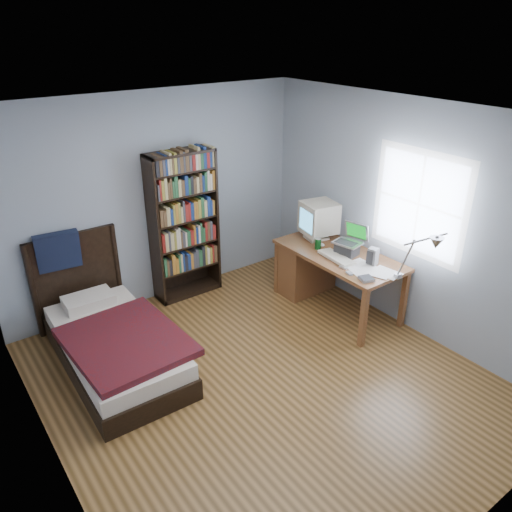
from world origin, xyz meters
The scene contains 14 objects.
room centered at (0.03, 0.00, 1.25)m, with size 4.20×4.24×2.50m.
desk centered at (1.50, 0.97, 0.41)m, with size 0.75×1.54×0.73m.
crt_monitor centered at (1.60, 1.02, 0.99)m, with size 0.48×0.44×0.47m.
laptop centered at (1.57, 0.48, 0.83)m, with size 0.35×0.34×0.36m.
desk_lamp centered at (1.44, -0.64, 1.27)m, with size 0.26×0.57×0.67m.
keyboard centered at (1.38, 0.46, 0.75)m, with size 0.18×0.46×0.03m, color beige.
speaker centered at (1.59, 0.13, 0.83)m, with size 0.10×0.10×0.20m, color gray.
soda_can centered at (1.39, 0.79, 0.79)m, with size 0.07×0.07×0.13m, color #073808.
mouse centered at (1.48, 0.83, 0.75)m, with size 0.06×0.11×0.04m, color silver.
phone_silver centered at (1.27, 0.25, 0.74)m, with size 0.05×0.09×0.02m, color silver.
phone_grey centered at (1.22, 0.11, 0.74)m, with size 0.04×0.09×0.02m, color gray.
external_drive centered at (1.27, -0.08, 0.74)m, with size 0.13×0.13×0.03m, color gray.
bookshelf centered at (0.26, 1.94, 0.92)m, with size 0.82×0.30×1.83m.
bed centered at (-1.05, 1.14, 0.26)m, with size 1.05×2.02×1.16m.
Camera 1 is at (-2.34, -3.07, 3.19)m, focal length 35.00 mm.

